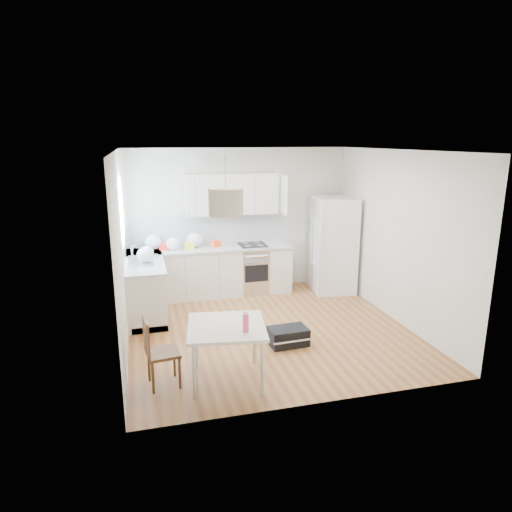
{
  "coord_description": "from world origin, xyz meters",
  "views": [
    {
      "loc": [
        -1.84,
        -6.29,
        2.86
      ],
      "look_at": [
        -0.1,
        0.4,
        1.08
      ],
      "focal_mm": 32.0,
      "sensor_mm": 36.0,
      "label": 1
    }
  ],
  "objects_px": {
    "refrigerator": "(333,244)",
    "dining_table": "(226,331)",
    "gym_bag": "(288,336)",
    "dining_chair": "(163,351)"
  },
  "relations": [
    {
      "from": "refrigerator",
      "to": "gym_bag",
      "type": "distance_m",
      "value": 2.79
    },
    {
      "from": "dining_table",
      "to": "dining_chair",
      "type": "height_order",
      "value": "dining_chair"
    },
    {
      "from": "refrigerator",
      "to": "dining_chair",
      "type": "height_order",
      "value": "refrigerator"
    },
    {
      "from": "dining_chair",
      "to": "gym_bag",
      "type": "bearing_deg",
      "value": 13.9
    },
    {
      "from": "dining_table",
      "to": "gym_bag",
      "type": "distance_m",
      "value": 1.38
    },
    {
      "from": "dining_table",
      "to": "dining_chair",
      "type": "distance_m",
      "value": 0.78
    },
    {
      "from": "refrigerator",
      "to": "dining_table",
      "type": "xyz_separation_m",
      "value": [
        -2.65,
        -2.9,
        -0.26
      ]
    },
    {
      "from": "dining_table",
      "to": "gym_bag",
      "type": "relative_size",
      "value": 1.9
    },
    {
      "from": "dining_chair",
      "to": "gym_bag",
      "type": "xyz_separation_m",
      "value": [
        1.78,
        0.67,
        -0.31
      ]
    },
    {
      "from": "dining_chair",
      "to": "gym_bag",
      "type": "distance_m",
      "value": 1.93
    }
  ]
}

